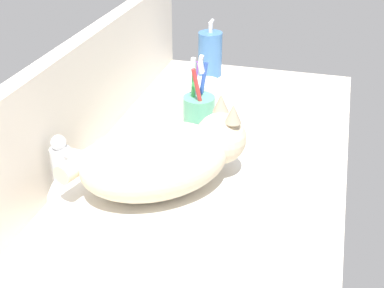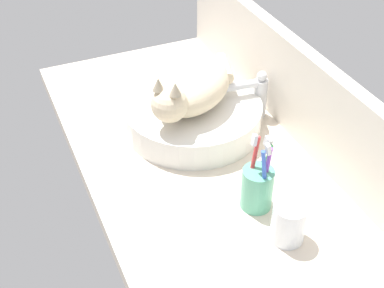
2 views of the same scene
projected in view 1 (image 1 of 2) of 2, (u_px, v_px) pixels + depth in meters
The scene contains 8 objects.
ground_plane at pixel (199, 186), 107.08cm from camera, with size 124.71×56.74×4.00cm, color beige.
backsplash_panel at pixel (70, 107), 106.39cm from camera, with size 124.71×3.60×24.08cm, color silver.
sink_basin at pixel (157, 206), 91.35cm from camera, with size 35.83×35.83×7.29cm, color silver.
cat at pixel (163, 157), 87.31cm from camera, with size 29.01×30.11×14.00cm.
faucet at pixel (67, 168), 95.34cm from camera, with size 4.04×11.86×13.60cm.
soap_dispenser at pixel (210, 54), 150.56cm from camera, with size 6.71×6.71×15.75cm.
toothbrush_cup at pixel (199, 115), 117.91cm from camera, with size 6.95×6.95×18.71cm.
water_glass at pixel (205, 101), 128.16cm from camera, with size 7.12×7.12×9.06cm.
Camera 1 is at (-86.53, -22.47, 57.53)cm, focal length 50.00 mm.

